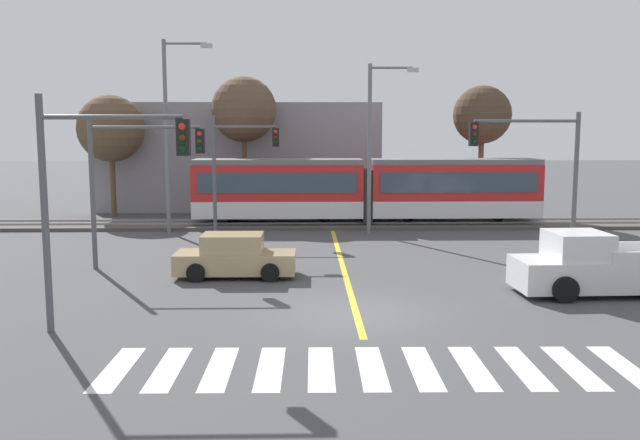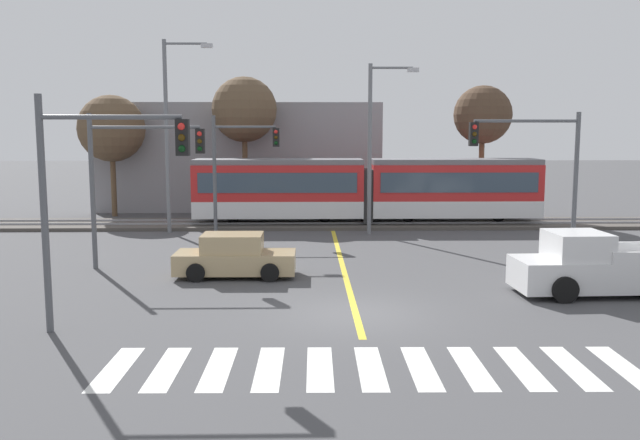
{
  "view_description": "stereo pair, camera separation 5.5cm",
  "coord_description": "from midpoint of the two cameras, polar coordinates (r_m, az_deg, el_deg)",
  "views": [
    {
      "loc": [
        -1.45,
        -18.49,
        5.09
      ],
      "look_at": [
        -0.83,
        8.05,
        1.6
      ],
      "focal_mm": 38.0,
      "sensor_mm": 36.0,
      "label": 1
    },
    {
      "loc": [
        -1.4,
        -18.49,
        5.09
      ],
      "look_at": [
        -0.83,
        8.05,
        1.6
      ],
      "focal_mm": 38.0,
      "sensor_mm": 36.0,
      "label": 2
    }
  ],
  "objects": [
    {
      "name": "light_rail_tram",
      "position": [
        36.65,
        3.86,
        2.71
      ],
      "size": [
        18.5,
        2.64,
        3.43
      ],
      "color": "silver",
      "rests_on": "track_bed"
    },
    {
      "name": "crosswalk_stripe_7",
      "position": [
        15.38,
        12.66,
        -12.02
      ],
      "size": [
        0.6,
        2.81,
        0.01
      ],
      "primitive_type": "cube",
      "rotation": [
        0.0,
        0.0,
        -0.01
      ],
      "color": "silver",
      "rests_on": "ground"
    },
    {
      "name": "ground_plane",
      "position": [
        19.23,
        2.99,
        -7.87
      ],
      "size": [
        200.0,
        200.0,
        0.0
      ],
      "primitive_type": "plane",
      "color": "#474749"
    },
    {
      "name": "street_lamp_centre",
      "position": [
        33.46,
        4.56,
        6.92
      ],
      "size": [
        2.44,
        0.28,
        8.33
      ],
      "color": "slate",
      "rests_on": "ground"
    },
    {
      "name": "building_backdrop_far",
      "position": [
        45.46,
        -6.66,
        5.35
      ],
      "size": [
        18.02,
        6.0,
        6.87
      ],
      "primitive_type": "cube",
      "color": "gray",
      "rests_on": "ground"
    },
    {
      "name": "crosswalk_stripe_4",
      "position": [
        14.99,
        -0.01,
        -12.35
      ],
      "size": [
        0.6,
        2.81,
        0.01
      ],
      "primitive_type": "cube",
      "rotation": [
        0.0,
        0.0,
        -0.01
      ],
      "color": "silver",
      "rests_on": "ground"
    },
    {
      "name": "street_lamp_west",
      "position": [
        34.49,
        -12.52,
        7.8
      ],
      "size": [
        2.46,
        0.28,
        9.52
      ],
      "color": "slate",
      "rests_on": "ground"
    },
    {
      "name": "bare_tree_east",
      "position": [
        41.45,
        13.46,
        8.56
      ],
      "size": [
        3.42,
        3.42,
        7.77
      ],
      "color": "brown",
      "rests_on": "ground"
    },
    {
      "name": "bare_tree_far_west",
      "position": [
        42.33,
        -17.24,
        7.35
      ],
      "size": [
        3.96,
        3.96,
        7.23
      ],
      "color": "brown",
      "rests_on": "ground"
    },
    {
      "name": "track_bed",
      "position": [
        36.75,
        0.9,
        -0.33
      ],
      "size": [
        120.0,
        4.0,
        0.18
      ],
      "primitive_type": "cube",
      "color": "#4C4742",
      "rests_on": "ground"
    },
    {
      "name": "traffic_light_far_left",
      "position": [
        33.15,
        -7.1,
        5.18
      ],
      "size": [
        3.25,
        0.38,
        5.85
      ],
      "color": "#515459",
      "rests_on": "ground"
    },
    {
      "name": "sedan_crossing",
      "position": [
        24.01,
        -7.22,
        -3.11
      ],
      "size": [
        4.22,
        1.95,
        1.52
      ],
      "color": "tan",
      "rests_on": "ground"
    },
    {
      "name": "traffic_light_near_left",
      "position": [
        17.75,
        -18.59,
        3.29
      ],
      "size": [
        3.75,
        0.38,
        6.0
      ],
      "color": "#515459",
      "rests_on": "ground"
    },
    {
      "name": "traffic_light_mid_right",
      "position": [
        27.31,
        17.85,
        4.69
      ],
      "size": [
        4.25,
        0.38,
        5.82
      ],
      "color": "#515459",
      "rests_on": "ground"
    },
    {
      "name": "rail_far",
      "position": [
        37.44,
        0.86,
        0.03
      ],
      "size": [
        120.0,
        0.08,
        0.1
      ],
      "primitive_type": "cube",
      "color": "#939399",
      "rests_on": "track_bed"
    },
    {
      "name": "crosswalk_stripe_5",
      "position": [
        15.04,
        4.28,
        -12.3
      ],
      "size": [
        0.6,
        2.81,
        0.01
      ],
      "primitive_type": "cube",
      "rotation": [
        0.0,
        0.0,
        -0.01
      ],
      "color": "silver",
      "rests_on": "ground"
    },
    {
      "name": "pickup_truck",
      "position": [
        22.94,
        22.25,
        -3.75
      ],
      "size": [
        5.47,
        2.38,
        1.98
      ],
      "color": "silver",
      "rests_on": "ground"
    },
    {
      "name": "crosswalk_stripe_9",
      "position": [
        16.01,
        20.5,
        -11.52
      ],
      "size": [
        0.6,
        2.81,
        0.01
      ],
      "primitive_type": "cube",
      "rotation": [
        0.0,
        0.0,
        -0.01
      ],
      "color": "silver",
      "rests_on": "ground"
    },
    {
      "name": "crosswalk_stripe_6",
      "position": [
        15.17,
        8.52,
        -12.19
      ],
      "size": [
        0.6,
        2.81,
        0.01
      ],
      "primitive_type": "cube",
      "rotation": [
        0.0,
        0.0,
        -0.01
      ],
      "color": "silver",
      "rests_on": "ground"
    },
    {
      "name": "crosswalk_stripe_0",
      "position": [
        15.58,
        -16.79,
        -11.9
      ],
      "size": [
        0.6,
        2.81,
        0.01
      ],
      "primitive_type": "cube",
      "rotation": [
        0.0,
        0.0,
        -0.01
      ],
      "color": "silver",
      "rests_on": "ground"
    },
    {
      "name": "crosswalk_stripe_3",
      "position": [
        15.02,
        -4.31,
        -12.33
      ],
      "size": [
        0.6,
        2.81,
        0.01
      ],
      "primitive_type": "cube",
      "rotation": [
        0.0,
        0.0,
        -0.01
      ],
      "color": "silver",
      "rests_on": "ground"
    },
    {
      "name": "lane_centre_line",
      "position": [
        25.78,
        1.86,
        -3.9
      ],
      "size": [
        0.2,
        18.3,
        0.01
      ],
      "primitive_type": "cube",
      "color": "gold",
      "rests_on": "ground"
    },
    {
      "name": "crosswalk_stripe_2",
      "position": [
        15.13,
        -8.57,
        -12.25
      ],
      "size": [
        0.6,
        2.81,
        0.01
      ],
      "primitive_type": "cube",
      "rotation": [
        0.0,
        0.0,
        -0.01
      ],
      "color": "silver",
      "rests_on": "ground"
    },
    {
      "name": "crosswalk_stripe_8",
      "position": [
        15.66,
        16.66,
        -11.79
      ],
      "size": [
        0.6,
        2.81,
        0.01
      ],
      "primitive_type": "cube",
      "rotation": [
        0.0,
        0.0,
        -0.01
      ],
      "color": "silver",
      "rests_on": "ground"
    },
    {
      "name": "bare_tree_west",
      "position": [
        40.86,
        -6.48,
        9.19
      ],
      "size": [
        3.87,
        3.87,
        8.3
      ],
      "color": "brown",
      "rests_on": "ground"
    },
    {
      "name": "crosswalk_stripe_10",
      "position": [
        16.43,
        24.15,
        -11.22
      ],
      "size": [
        0.6,
        2.81,
        0.01
      ],
      "primitive_type": "cube",
      "rotation": [
        0.0,
        0.0,
        -0.01
      ],
      "color": "silver",
      "rests_on": "ground"
    },
    {
      "name": "crosswalk_stripe_1",
      "position": [
        15.31,
        -12.75,
        -12.1
      ],
      "size": [
        0.6,
        2.81,
        0.01
      ],
      "primitive_type": "cube",
      "rotation": [
        0.0,
        0.0,
        -0.01
      ],
      "color": "silver",
      "rests_on": "ground"
    },
    {
      "name": "rail_near",
      "position": [
        36.02,
        0.94,
        -0.27
      ],
      "size": [
        120.0,
        0.08,
        0.1
      ],
      "primitive_type": "cube",
      "color": "#939399",
      "rests_on": "track_bed"
    },
    {
      "name": "traffic_light_mid_left",
      "position": [
        25.81,
        -15.61,
        4.35
      ],
      "size": [
        4.25,
        0.38,
        5.74
      ],
      "color": "#515459",
      "rests_on": "ground"
    }
  ]
}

